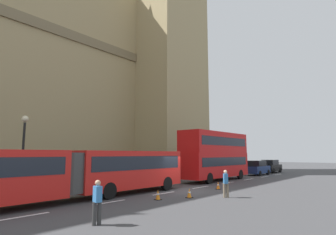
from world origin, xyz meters
TOP-DOWN VIEW (x-y plane):
  - ground_plane at (0.00, 0.00)m, footprint 160.00×160.00m
  - lane_centre_marking at (2.50, 0.00)m, footprint 39.00×0.16m
  - articulated_bus at (-8.28, 1.99)m, footprint 18.14×2.54m
  - double_decker_bus at (8.33, 2.00)m, footprint 9.86×2.54m
  - sedan_lead at (18.26, 1.70)m, footprint 4.40×1.86m
  - sedan_trailing at (24.10, 2.08)m, footprint 4.40×1.86m
  - traffic_cone_west at (-4.32, -1.50)m, footprint 0.36×0.36m
  - traffic_cone_middle at (-2.50, -2.47)m, footprint 0.36×0.36m
  - traffic_cone_east at (2.35, -1.70)m, footprint 0.36×0.36m
  - street_lamp at (-8.92, 6.50)m, footprint 0.44×0.44m
  - pedestrian_near_cones at (-10.15, -3.64)m, footprint 0.35×0.45m
  - pedestrian_by_kerb at (-0.95, -4.17)m, footprint 0.46×0.44m

SIDE VIEW (x-z plane):
  - ground_plane at x=0.00m, z-range 0.00..0.00m
  - lane_centre_marking at x=2.50m, z-range 0.00..0.01m
  - traffic_cone_west at x=-4.32m, z-range -0.01..0.57m
  - traffic_cone_middle at x=-2.50m, z-range -0.01..0.57m
  - traffic_cone_east at x=2.35m, z-range -0.01..0.57m
  - pedestrian_near_cones at x=-10.15m, z-range 0.07..1.76m
  - pedestrian_by_kerb at x=-0.95m, z-range 0.07..1.76m
  - sedan_lead at x=18.26m, z-range -0.01..1.84m
  - sedan_trailing at x=24.10m, z-range -0.01..1.84m
  - articulated_bus at x=-8.28m, z-range 0.30..3.20m
  - double_decker_bus at x=8.33m, z-range 0.26..5.16m
  - street_lamp at x=-8.92m, z-range 0.42..5.69m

